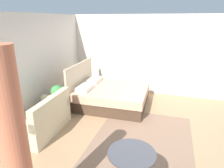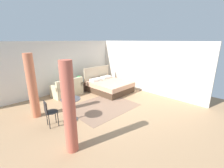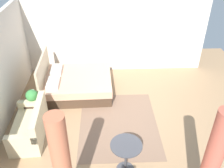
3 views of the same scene
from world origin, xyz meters
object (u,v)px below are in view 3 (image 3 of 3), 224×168
Objects in this scene: bed at (76,84)px; nightstand at (34,107)px; potted_plant at (32,96)px; couch at (31,127)px; balcony_table at (126,153)px; vase at (33,94)px.

bed is 1.45m from nightstand.
nightstand is at bearing 23.99° from potted_plant.
bed is 1.54m from potted_plant.
couch is 1.88× the size of balcony_table.
bed is 3.75× the size of nightstand.
couch is at bearing 153.27° from bed.
bed is 1.45× the size of couch.
potted_plant reaches higher than couch.
bed is at bearing -49.01° from vase.
balcony_table is at bearing -128.53° from potted_plant.
couch is 5.97× the size of vase.
balcony_table is (-2.91, -1.26, 0.23)m from bed.
bed is 5.19× the size of potted_plant.
nightstand is (-1.02, 1.03, -0.06)m from bed.
nightstand is 0.46m from potted_plant.
couch is at bearing 63.62° from balcony_table.
vase is at bearing 12.30° from potted_plant.
couch is 2.44m from balcony_table.
bed is 3.18m from balcony_table.
nightstand is 0.72× the size of balcony_table.
nightstand is at bearing 134.66° from bed.
vase is 3.05m from balcony_table.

